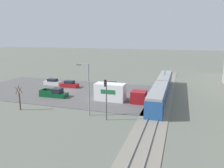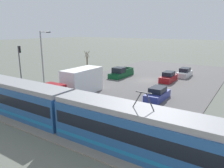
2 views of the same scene
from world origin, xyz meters
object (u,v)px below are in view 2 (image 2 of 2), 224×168
Objects in this scene: sedan_car_2 at (168,77)px; box_truck at (75,84)px; pickup_truck at (121,73)px; light_rail_tram at (66,111)px; street_tree at (87,62)px; traffic_light_pole at (20,61)px; sedan_car_1 at (157,94)px; street_lamp_near_crossing at (43,54)px; sedan_car_0 at (185,73)px.

box_truck is at bearing 62.25° from sedan_car_2.
light_rail_tram is at bearing 108.76° from pickup_truck.
traffic_light_pole is at bearing 90.53° from street_tree.
light_rail_tram reaches higher than street_tree.
street_lamp_near_crossing reaches higher than sedan_car_1.
sedan_car_2 is at bearing 179.98° from street_tree.
sedan_car_0 is 1.01× the size of sedan_car_2.
traffic_light_pole reaches higher than sedan_car_2.
street_lamp_near_crossing reaches higher than pickup_truck.
traffic_light_pole reaches higher than light_rail_tram.
box_truck reaches higher than sedan_car_0.
box_truck is 1.20× the size of street_lamp_near_crossing.
street_lamp_near_crossing reaches higher than sedan_car_2.
pickup_truck is at bearing 172.86° from street_tree.
box_truck is at bearing 165.61° from street_lamp_near_crossing.
street_lamp_near_crossing is (-1.02, -3.30, 0.80)m from traffic_light_pole.
street_tree is (16.87, -0.01, 1.14)m from sedan_car_2.
light_rail_tram is at bearing 125.77° from street_tree.
sedan_car_0 is at bearing -163.51° from street_tree.
street_tree reaches higher than box_truck.
sedan_car_2 is at bearing -93.49° from light_rail_tram.
traffic_light_pole is 15.17m from street_tree.
sedan_car_2 is 0.72× the size of traffic_light_pole.
box_truck is at bearing 124.51° from street_tree.
sedan_car_0 is (-8.45, -19.23, -0.86)m from box_truck.
traffic_light_pole is 1.45× the size of street_tree.
light_rail_tram reaches higher than sedan_car_1.
traffic_light_pole is (9.42, 1.14, 2.25)m from box_truck.
street_lamp_near_crossing is (15.71, 11.74, 3.89)m from sedan_car_2.
street_tree is at bearing 152.66° from sedan_car_1.
traffic_light_pole is (16.73, 15.04, 3.09)m from sedan_car_2.
light_rail_tram is 26.62m from street_tree.
light_rail_tram is 3.44× the size of street_lamp_near_crossing.
street_lamp_near_crossing is at bearing 36.77° from sedan_car_2.
street_tree is (8.59, -1.08, 1.14)m from pickup_truck.
sedan_car_2 is (2.04, -9.77, 0.04)m from sedan_car_1.
sedan_car_0 is at bearing -95.20° from light_rail_tram.
pickup_truck is 8.73m from street_tree.
sedan_car_1 is at bearing 139.88° from pickup_truck.
street_tree is (0.14, -15.05, -1.95)m from traffic_light_pole.
pickup_truck is 16.62m from traffic_light_pole.
street_tree is 12.12m from street_lamp_near_crossing.
light_rail_tram is 6.65× the size of street_tree.
street_lamp_near_crossing is (8.40, -2.16, 3.06)m from box_truck.
pickup_truck is at bearing -71.24° from light_rail_tram.
pickup_truck is 1.30× the size of sedan_car_1.
light_rail_tram is 12.32m from sedan_car_1.
sedan_car_0 is 1.00× the size of sedan_car_1.
pickup_truck is (0.97, -12.83, -0.83)m from box_truck.
box_truck reaches higher than sedan_car_1.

